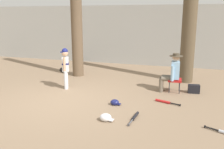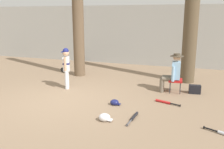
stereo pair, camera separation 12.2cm
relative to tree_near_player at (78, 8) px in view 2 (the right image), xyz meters
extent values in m
plane|color=#897056|center=(0.91, -2.89, -2.57)|extent=(60.00, 60.00, 0.00)
cube|color=#9E9E99|center=(0.91, 3.04, -1.18)|extent=(18.00, 0.36, 2.76)
cylinder|color=brown|center=(0.00, 0.00, 0.25)|extent=(0.43, 0.43, 5.62)
cone|color=brown|center=(0.00, 0.00, -2.57)|extent=(0.62, 0.62, 0.26)
cylinder|color=brown|center=(4.04, 0.34, 0.15)|extent=(0.48, 0.48, 5.44)
cone|color=brown|center=(4.04, 0.34, -2.57)|extent=(0.80, 0.80, 0.29)
cylinder|color=white|center=(0.45, -1.83, -2.28)|extent=(0.12, 0.12, 0.58)
cylinder|color=white|center=(0.37, -1.67, -2.28)|extent=(0.12, 0.12, 0.58)
cube|color=white|center=(0.41, -1.75, -1.77)|extent=(0.31, 0.36, 0.44)
cube|color=navy|center=(0.41, -1.75, -1.74)|extent=(0.32, 0.37, 0.05)
sphere|color=tan|center=(0.41, -1.75, -1.42)|extent=(0.20, 0.20, 0.20)
sphere|color=navy|center=(0.41, -1.75, -1.36)|extent=(0.19, 0.19, 0.19)
cube|color=navy|center=(0.33, -1.79, -1.38)|extent=(0.15, 0.17, 0.02)
cylinder|color=tan|center=(0.50, -1.97, -1.73)|extent=(0.11, 0.11, 0.42)
cylinder|color=tan|center=(0.29, -1.58, -1.85)|extent=(0.11, 0.11, 0.40)
ellipsoid|color=black|center=(0.22, -1.59, -2.01)|extent=(0.25, 0.20, 0.18)
cube|color=red|center=(3.76, -1.08, -2.19)|extent=(0.43, 0.43, 0.06)
cylinder|color=#333338|center=(3.62, -1.24, -2.38)|extent=(0.02, 0.02, 0.38)
cylinder|color=#333338|center=(3.60, -0.94, -2.38)|extent=(0.02, 0.02, 0.38)
cylinder|color=#333338|center=(3.92, -1.22, -2.38)|extent=(0.02, 0.02, 0.38)
cylinder|color=#333338|center=(3.90, -0.92, -2.38)|extent=(0.02, 0.02, 0.38)
cylinder|color=#6B6051|center=(3.37, -1.21, -2.35)|extent=(0.13, 0.13, 0.43)
cylinder|color=#6B6051|center=(3.35, -1.01, -2.35)|extent=(0.13, 0.13, 0.43)
cylinder|color=#6B6051|center=(3.57, -1.19, -2.14)|extent=(0.41, 0.18, 0.15)
cylinder|color=#6B6051|center=(3.55, -0.99, -2.14)|extent=(0.41, 0.18, 0.15)
cube|color=#8CB7D8|center=(3.76, -1.08, -1.88)|extent=(0.27, 0.38, 0.52)
cylinder|color=#8CB7D8|center=(3.70, -1.30, -1.94)|extent=(0.10, 0.10, 0.46)
cylinder|color=#8CB7D8|center=(3.66, -0.86, -1.94)|extent=(0.10, 0.10, 0.46)
sphere|color=tan|center=(3.76, -1.08, -1.48)|extent=(0.22, 0.22, 0.22)
cylinder|color=#4C4233|center=(3.76, -1.08, -1.44)|extent=(0.40, 0.40, 0.02)
cylinder|color=#4C4233|center=(3.76, -1.08, -1.41)|extent=(0.20, 0.20, 0.09)
cube|color=black|center=(4.33, -1.00, -2.44)|extent=(0.36, 0.22, 0.26)
cylinder|color=red|center=(3.54, -2.15, -2.53)|extent=(0.42, 0.20, 0.07)
cylinder|color=black|center=(3.88, -2.26, -2.53)|extent=(0.28, 0.12, 0.03)
cylinder|color=black|center=(4.01, -2.30, -2.53)|extent=(0.03, 0.06, 0.06)
cylinder|color=black|center=(4.70, -3.53, -2.53)|extent=(0.28, 0.15, 0.03)
cylinder|color=black|center=(4.57, -3.47, -2.53)|extent=(0.04, 0.06, 0.06)
cylinder|color=black|center=(3.06, -3.37, -2.53)|extent=(0.09, 0.44, 0.07)
cylinder|color=#4C4C51|center=(3.04, -3.74, -2.53)|extent=(0.05, 0.29, 0.03)
cylinder|color=#4C4C51|center=(3.03, -3.89, -2.53)|extent=(0.06, 0.02, 0.06)
ellipsoid|color=silver|center=(2.47, -3.76, -2.49)|extent=(0.27, 0.24, 0.18)
cube|color=silver|center=(2.60, -3.76, -2.53)|extent=(0.11, 0.13, 0.02)
ellipsoid|color=navy|center=(2.36, -2.72, -2.50)|extent=(0.23, 0.21, 0.16)
cube|color=navy|center=(2.47, -2.72, -2.53)|extent=(0.09, 0.12, 0.02)
camera|label=1|loc=(4.21, -8.65, -0.26)|focal=39.96mm
camera|label=2|loc=(4.33, -8.61, -0.26)|focal=39.96mm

